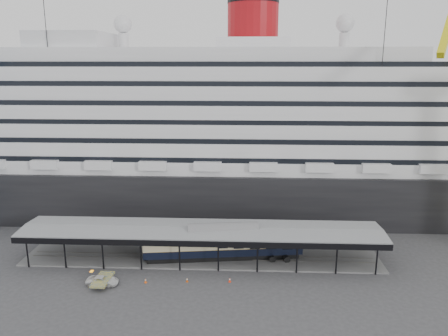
{
  "coord_description": "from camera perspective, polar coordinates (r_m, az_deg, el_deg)",
  "views": [
    {
      "loc": [
        6.51,
        -58.51,
        30.34
      ],
      "look_at": [
        3.4,
        8.0,
        14.11
      ],
      "focal_mm": 35.0,
      "sensor_mm": 36.0,
      "label": 1
    }
  ],
  "objects": [
    {
      "name": "ground",
      "position": [
        66.23,
        -3.36,
        -13.59
      ],
      "size": [
        200.0,
        200.0,
        0.0
      ],
      "primitive_type": "plane",
      "color": "#38383B",
      "rests_on": "ground"
    },
    {
      "name": "cruise_ship",
      "position": [
        91.53,
        -1.4,
        6.17
      ],
      "size": [
        130.0,
        30.0,
        43.9
      ],
      "color": "black",
      "rests_on": "ground"
    },
    {
      "name": "platform_canopy",
      "position": [
        69.71,
        -2.95,
        -9.98
      ],
      "size": [
        56.0,
        9.18,
        5.3
      ],
      "color": "slate",
      "rests_on": "ground"
    },
    {
      "name": "port_truck",
      "position": [
        65.18,
        -15.58,
        -13.98
      ],
      "size": [
        4.53,
        2.21,
        1.24
      ],
      "primitive_type": "imported",
      "rotation": [
        0.0,
        0.0,
        1.54
      ],
      "color": "silver",
      "rests_on": "ground"
    },
    {
      "name": "pullman_carriage",
      "position": [
        69.25,
        -0.11,
        -9.63
      ],
      "size": [
        24.9,
        6.32,
        24.25
      ],
      "rotation": [
        0.0,
        0.0,
        0.13
      ],
      "color": "black",
      "rests_on": "ground"
    },
    {
      "name": "traffic_cone_left",
      "position": [
        64.48,
        -10.22,
        -14.26
      ],
      "size": [
        0.46,
        0.46,
        0.69
      ],
      "rotation": [
        0.0,
        0.0,
        -0.4
      ],
      "color": "#FA5D0D",
      "rests_on": "ground"
    },
    {
      "name": "traffic_cone_mid",
      "position": [
        63.96,
        -4.85,
        -14.34
      ],
      "size": [
        0.39,
        0.39,
        0.65
      ],
      "rotation": [
        0.0,
        0.0,
        -0.2
      ],
      "color": "#CE520B",
      "rests_on": "ground"
    },
    {
      "name": "traffic_cone_right",
      "position": [
        63.73,
        0.75,
        -14.39
      ],
      "size": [
        0.44,
        0.44,
        0.67
      ],
      "rotation": [
        0.0,
        0.0,
        -0.36
      ],
      "color": "#FC330E",
      "rests_on": "ground"
    }
  ]
}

